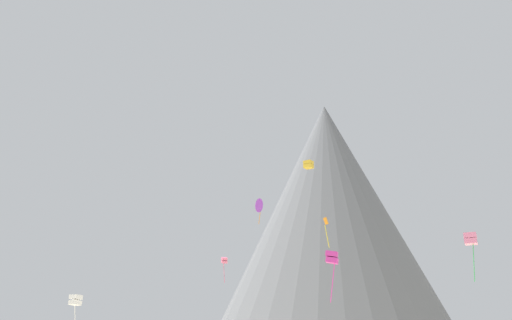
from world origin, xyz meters
TOP-DOWN VIEW (x-y plane):
  - rock_massif at (6.44, 94.65)m, footprint 68.14×68.14m
  - kite_violet_mid at (-2.93, 54.09)m, footprint 1.61×2.35m
  - kite_rainbow_low at (-8.36, 54.30)m, footprint 1.14×1.18m
  - kite_gold_high at (5.26, 53.48)m, footprint 1.72×1.72m
  - kite_magenta_low at (8.03, 22.62)m, footprint 1.29×1.23m
  - kite_orange_mid at (7.64, 31.65)m, footprint 0.62×0.59m
  - kite_white_low at (-21.63, 31.95)m, footprint 1.39×1.41m
  - kite_pink_low at (23.74, 33.68)m, footprint 1.67×1.68m

SIDE VIEW (x-z plane):
  - kite_white_low at x=-21.63m, z-range 3.66..8.95m
  - kite_magenta_low at x=8.03m, z-range 6.98..11.77m
  - kite_pink_low at x=23.74m, z-range 10.06..15.46m
  - kite_rainbow_low at x=-8.36m, z-range 11.68..15.72m
  - kite_orange_mid at x=7.64m, z-range 12.38..15.89m
  - kite_violet_mid at x=-2.93m, z-range 20.24..24.45m
  - rock_massif at x=6.44m, z-range -3.19..53.35m
  - kite_gold_high at x=5.26m, z-range 28.07..29.28m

